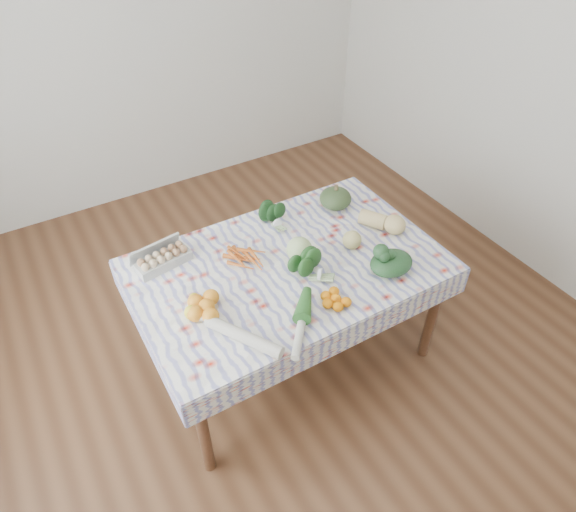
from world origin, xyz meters
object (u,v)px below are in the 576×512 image
object	(u,v)px
dining_table	(288,275)
egg_carton	(163,260)
cabbage	(299,249)
kabocha_squash	(335,198)
butternut_squash	(383,220)
grapefruit	(352,240)

from	to	relation	value
dining_table	egg_carton	world-z (taller)	egg_carton
cabbage	egg_carton	bearing A→B (deg)	153.28
dining_table	kabocha_squash	xyz separation A→B (m)	(0.52, 0.31, 0.15)
dining_table	cabbage	world-z (taller)	cabbage
cabbage	butternut_squash	bearing A→B (deg)	-1.53
butternut_squash	grapefruit	xyz separation A→B (m)	(-0.26, -0.05, -0.01)
egg_carton	dining_table	bearing A→B (deg)	-38.90
dining_table	butternut_squash	world-z (taller)	butternut_squash
dining_table	grapefruit	size ratio (longest dim) A/B	15.00
dining_table	grapefruit	xyz separation A→B (m)	(0.38, -0.06, 0.14)
kabocha_squash	cabbage	bearing A→B (deg)	-145.61
grapefruit	egg_carton	bearing A→B (deg)	157.83
kabocha_squash	cabbage	size ratio (longest dim) A/B	1.38
dining_table	butternut_squash	bearing A→B (deg)	-1.17
egg_carton	cabbage	size ratio (longest dim) A/B	2.11
cabbage	grapefruit	bearing A→B (deg)	-11.45
egg_carton	cabbage	xyz separation A→B (m)	(0.65, -0.33, 0.03)
cabbage	grapefruit	xyz separation A→B (m)	(0.31, -0.06, -0.02)
cabbage	grapefruit	distance (m)	0.31
kabocha_squash	cabbage	world-z (taller)	cabbage
dining_table	butternut_squash	xyz separation A→B (m)	(0.64, -0.01, 0.15)
kabocha_squash	dining_table	bearing A→B (deg)	-149.31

